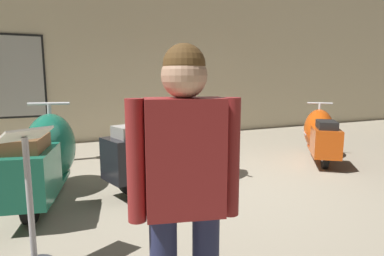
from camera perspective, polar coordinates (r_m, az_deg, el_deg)
ground_plane at (r=4.19m, az=5.01°, el=-10.66°), size 60.00×60.00×0.00m
showroom_back_wall at (r=7.69m, az=-9.69°, el=12.60°), size 18.00×0.24×3.84m
scooter_0 at (r=4.14m, az=-24.43°, el=-4.45°), size 0.88×1.87×1.10m
scooter_1 at (r=4.27m, az=-1.81°, el=-3.22°), size 1.88×1.01×1.11m
scooter_2 at (r=6.01m, az=21.76°, el=-0.97°), size 1.32×1.52×0.97m
visitor_0 at (r=1.52m, az=-1.32°, el=-10.40°), size 0.51×0.31×1.55m
info_stanchion at (r=2.68m, az=-26.64°, el=-13.00°), size 0.39×0.34×1.06m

